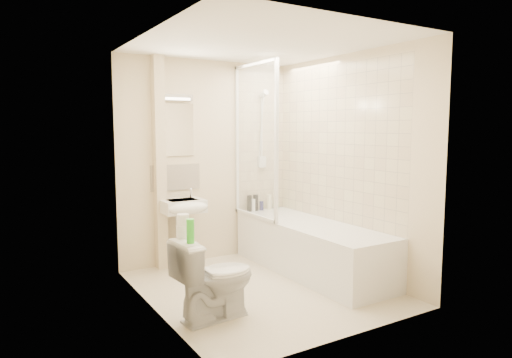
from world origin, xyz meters
TOP-DOWN VIEW (x-y plane):
  - floor at (0.00, 0.00)m, footprint 2.50×2.50m
  - wall_back at (0.00, 1.25)m, footprint 2.20×0.02m
  - wall_left at (-1.10, 0.00)m, footprint 0.02×2.50m
  - wall_right at (1.10, 0.00)m, footprint 0.02×2.50m
  - ceiling at (0.00, 0.00)m, footprint 2.20×2.50m
  - tile_back at (0.75, 1.24)m, footprint 0.70×0.01m
  - tile_right at (1.09, 0.18)m, footprint 0.01×2.10m
  - pipe_boxing at (-0.62, 1.19)m, footprint 0.12×0.12m
  - splashback at (-0.41, 1.24)m, footprint 0.60×0.02m
  - mirror at (-0.41, 1.24)m, footprint 0.46×0.01m
  - strip_light at (-0.41, 1.22)m, footprint 0.42×0.07m
  - bathtub at (0.75, 0.18)m, footprint 0.70×2.10m
  - shower_screen at (0.40, 0.80)m, footprint 0.04×0.92m
  - shower_fixture at (0.75, 1.19)m, footprint 0.10×0.16m
  - pedestal_sink at (-0.41, 1.01)m, footprint 0.47×0.45m
  - bottle_black_a at (0.53, 1.16)m, footprint 0.06×0.06m
  - bottle_white_a at (0.59, 1.16)m, footprint 0.06×0.06m
  - bottle_black_b at (0.63, 1.16)m, footprint 0.07×0.07m
  - bottle_blue at (0.72, 1.16)m, footprint 0.05×0.05m
  - bottle_cream at (0.83, 1.16)m, footprint 0.06×0.06m
  - bottle_white_b at (0.84, 1.16)m, footprint 0.06×0.06m
  - bottle_green at (0.94, 1.16)m, footprint 0.06×0.06m
  - toilet at (-0.72, -0.41)m, footprint 0.52×0.76m
  - toilet_roll_lower at (-0.96, -0.30)m, footprint 0.10×0.10m
  - toilet_roll_upper at (-0.95, -0.30)m, footprint 0.10×0.10m
  - green_bottle at (-0.97, -0.50)m, footprint 0.06×0.06m

SIDE VIEW (x-z plane):
  - floor at x=0.00m, z-range 0.00..0.00m
  - bathtub at x=0.75m, z-range 0.01..0.56m
  - toilet at x=-0.72m, z-range 0.00..0.70m
  - bottle_green at x=0.94m, z-range 0.55..0.64m
  - bottle_blue at x=0.72m, z-range 0.55..0.67m
  - bottle_white_b at x=0.84m, z-range 0.55..0.68m
  - bottle_white_a at x=0.59m, z-range 0.55..0.71m
  - pedestal_sink at x=-0.41m, z-range 0.18..1.09m
  - bottle_cream at x=0.83m, z-range 0.55..0.74m
  - bottle_black_a at x=0.53m, z-range 0.55..0.75m
  - bottle_black_b at x=0.63m, z-range 0.55..0.76m
  - toilet_roll_lower at x=-0.96m, z-range 0.70..0.81m
  - green_bottle at x=-0.97m, z-range 0.70..0.90m
  - toilet_roll_upper at x=-0.95m, z-range 0.81..0.90m
  - splashback at x=-0.41m, z-range 0.88..1.18m
  - wall_back at x=0.00m, z-range 0.00..2.40m
  - wall_left at x=-1.10m, z-range 0.00..2.40m
  - wall_right at x=1.10m, z-range 0.00..2.40m
  - pipe_boxing at x=-0.62m, z-range 0.00..2.40m
  - tile_back at x=0.75m, z-range 0.55..2.30m
  - tile_right at x=1.09m, z-range 0.55..2.30m
  - shower_screen at x=0.40m, z-range 0.55..2.35m
  - shower_fixture at x=0.75m, z-range 1.05..2.04m
  - mirror at x=-0.41m, z-range 1.28..1.88m
  - strip_light at x=-0.41m, z-range 1.92..1.98m
  - ceiling at x=0.00m, z-range 2.39..2.41m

